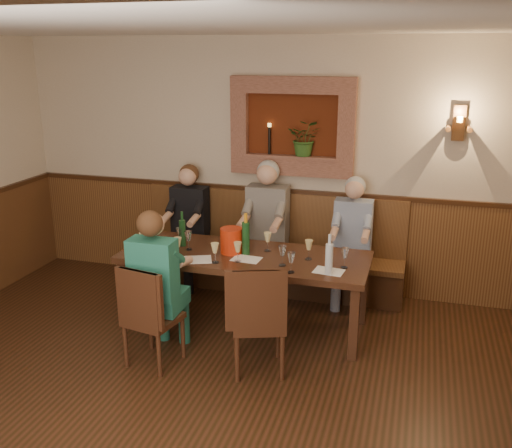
# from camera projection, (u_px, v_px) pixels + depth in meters

# --- Properties ---
(ground_plane) EXTENTS (6.00, 6.00, 0.00)m
(ground_plane) POSITION_uv_depth(u_px,v_px,m) (168.00, 439.00, 4.05)
(ground_plane) COLOR black
(ground_plane) RESTS_ON ground
(room_shell) EXTENTS (6.04, 6.04, 2.82)m
(room_shell) POSITION_uv_depth(u_px,v_px,m) (154.00, 180.00, 3.49)
(room_shell) COLOR #C5B095
(room_shell) RESTS_ON ground
(wainscoting) EXTENTS (6.02, 6.02, 1.15)m
(wainscoting) POSITION_uv_depth(u_px,v_px,m) (164.00, 367.00, 3.87)
(wainscoting) COLOR #4E2B16
(wainscoting) RESTS_ON ground
(wall_niche) EXTENTS (1.36, 0.30, 1.06)m
(wall_niche) POSITION_uv_depth(u_px,v_px,m) (296.00, 131.00, 6.15)
(wall_niche) COLOR #521D0B
(wall_niche) RESTS_ON ground
(wall_sconce) EXTENTS (0.25, 0.20, 0.35)m
(wall_sconce) POSITION_uv_depth(u_px,v_px,m) (459.00, 124.00, 5.66)
(wall_sconce) COLOR #4E2B16
(wall_sconce) RESTS_ON ground
(dining_table) EXTENTS (2.40, 0.90, 0.75)m
(dining_table) POSITION_uv_depth(u_px,v_px,m) (245.00, 261.00, 5.55)
(dining_table) COLOR #341D0F
(dining_table) RESTS_ON ground
(bench) EXTENTS (3.00, 0.45, 1.11)m
(bench) POSITION_uv_depth(u_px,v_px,m) (269.00, 262.00, 6.51)
(bench) COLOR #381E0F
(bench) RESTS_ON ground
(chair_near_left) EXTENTS (0.48, 0.48, 0.94)m
(chair_near_left) POSITION_uv_depth(u_px,v_px,m) (153.00, 335.00, 4.95)
(chair_near_left) COLOR #341D0F
(chair_near_left) RESTS_ON ground
(chair_near_right) EXTENTS (0.56, 0.56, 0.99)m
(chair_near_right) POSITION_uv_depth(u_px,v_px,m) (258.00, 340.00, 4.84)
(chair_near_right) COLOR #341D0F
(chair_near_right) RESTS_ON ground
(person_bench_left) EXTENTS (0.41, 0.50, 1.41)m
(person_bench_left) POSITION_uv_depth(u_px,v_px,m) (188.00, 236.00, 6.60)
(person_bench_left) COLOR black
(person_bench_left) RESTS_ON ground
(person_bench_mid) EXTENTS (0.45, 0.56, 1.50)m
(person_bench_mid) POSITION_uv_depth(u_px,v_px,m) (265.00, 240.00, 6.33)
(person_bench_mid) COLOR #56534F
(person_bench_mid) RESTS_ON ground
(person_bench_right) EXTENTS (0.40, 0.49, 1.38)m
(person_bench_right) POSITION_uv_depth(u_px,v_px,m) (351.00, 253.00, 6.10)
(person_bench_right) COLOR navy
(person_bench_right) RESTS_ON ground
(person_chair_front) EXTENTS (0.40, 0.49, 1.38)m
(person_chair_front) POSITION_uv_depth(u_px,v_px,m) (159.00, 297.00, 5.01)
(person_chair_front) COLOR #1C5C62
(person_chair_front) RESTS_ON ground
(spittoon_bucket) EXTENTS (0.26, 0.26, 0.25)m
(spittoon_bucket) POSITION_uv_depth(u_px,v_px,m) (231.00, 241.00, 5.53)
(spittoon_bucket) COLOR red
(spittoon_bucket) RESTS_ON dining_table
(wine_bottle_green_a) EXTENTS (0.09, 0.09, 0.41)m
(wine_bottle_green_a) POSITION_uv_depth(u_px,v_px,m) (246.00, 237.00, 5.48)
(wine_bottle_green_a) COLOR #19471E
(wine_bottle_green_a) RESTS_ON dining_table
(wine_bottle_green_b) EXTENTS (0.08, 0.08, 0.36)m
(wine_bottle_green_b) POSITION_uv_depth(u_px,v_px,m) (183.00, 232.00, 5.72)
(wine_bottle_green_b) COLOR #19471E
(wine_bottle_green_b) RESTS_ON dining_table
(water_bottle) EXTENTS (0.07, 0.07, 0.37)m
(water_bottle) POSITION_uv_depth(u_px,v_px,m) (329.00, 258.00, 4.99)
(water_bottle) COLOR silver
(water_bottle) RESTS_ON dining_table
(tasting_sheet_a) EXTENTS (0.34, 0.27, 0.00)m
(tasting_sheet_a) POSITION_uv_depth(u_px,v_px,m) (157.00, 253.00, 5.55)
(tasting_sheet_a) COLOR white
(tasting_sheet_a) RESTS_ON dining_table
(tasting_sheet_b) EXTENTS (0.28, 0.21, 0.00)m
(tasting_sheet_b) POSITION_uv_depth(u_px,v_px,m) (246.00, 259.00, 5.39)
(tasting_sheet_b) COLOR white
(tasting_sheet_b) RESTS_ON dining_table
(tasting_sheet_c) EXTENTS (0.28, 0.22, 0.00)m
(tasting_sheet_c) POSITION_uv_depth(u_px,v_px,m) (329.00, 271.00, 5.10)
(tasting_sheet_c) COLOR white
(tasting_sheet_c) RESTS_ON dining_table
(tasting_sheet_d) EXTENTS (0.37, 0.32, 0.00)m
(tasting_sheet_d) POSITION_uv_depth(u_px,v_px,m) (195.00, 260.00, 5.37)
(tasting_sheet_d) COLOR white
(tasting_sheet_d) RESTS_ON dining_table
(wine_glass_0) EXTENTS (0.08, 0.08, 0.19)m
(wine_glass_0) POSITION_uv_depth(u_px,v_px,m) (143.00, 242.00, 5.57)
(wine_glass_0) COLOR #E3CE87
(wine_glass_0) RESTS_ON dining_table
(wine_glass_1) EXTENTS (0.08, 0.08, 0.19)m
(wine_glass_1) POSITION_uv_depth(u_px,v_px,m) (180.00, 237.00, 5.72)
(wine_glass_1) COLOR white
(wine_glass_1) RESTS_ON dining_table
(wine_glass_2) EXTENTS (0.08, 0.08, 0.19)m
(wine_glass_2) POSITION_uv_depth(u_px,v_px,m) (178.00, 247.00, 5.43)
(wine_glass_2) COLOR #E3CE87
(wine_glass_2) RESTS_ON dining_table
(wine_glass_3) EXTENTS (0.08, 0.08, 0.19)m
(wine_glass_3) POSITION_uv_depth(u_px,v_px,m) (225.00, 238.00, 5.70)
(wine_glass_3) COLOR white
(wine_glass_3) RESTS_ON dining_table
(wine_glass_4) EXTENTS (0.08, 0.08, 0.19)m
(wine_glass_4) POSITION_uv_depth(u_px,v_px,m) (238.00, 252.00, 5.30)
(wine_glass_4) COLOR #E3CE87
(wine_glass_4) RESTS_ON dining_table
(wine_glass_5) EXTENTS (0.08, 0.08, 0.19)m
(wine_glass_5) POSITION_uv_depth(u_px,v_px,m) (268.00, 242.00, 5.58)
(wine_glass_5) COLOR #E3CE87
(wine_glass_5) RESTS_ON dining_table
(wine_glass_6) EXTENTS (0.08, 0.08, 0.19)m
(wine_glass_6) POSITION_uv_depth(u_px,v_px,m) (282.00, 256.00, 5.21)
(wine_glass_6) COLOR white
(wine_glass_6) RESTS_ON dining_table
(wine_glass_7) EXTENTS (0.08, 0.08, 0.19)m
(wine_glass_7) POSITION_uv_depth(u_px,v_px,m) (309.00, 250.00, 5.36)
(wine_glass_7) COLOR #E3CE87
(wine_glass_7) RESTS_ON dining_table
(wine_glass_8) EXTENTS (0.08, 0.08, 0.19)m
(wine_glass_8) POSITION_uv_depth(u_px,v_px,m) (345.00, 258.00, 5.15)
(wine_glass_8) COLOR white
(wine_glass_8) RESTS_ON dining_table
(wine_glass_9) EXTENTS (0.08, 0.08, 0.19)m
(wine_glass_9) POSITION_uv_depth(u_px,v_px,m) (215.00, 253.00, 5.28)
(wine_glass_9) COLOR #E3CE87
(wine_glass_9) RESTS_ON dining_table
(wine_glass_10) EXTENTS (0.08, 0.08, 0.19)m
(wine_glass_10) POSITION_uv_depth(u_px,v_px,m) (188.00, 241.00, 5.62)
(wine_glass_10) COLOR white
(wine_glass_10) RESTS_ON dining_table
(wine_glass_11) EXTENTS (0.08, 0.08, 0.19)m
(wine_glass_11) POSITION_uv_depth(u_px,v_px,m) (291.00, 263.00, 5.04)
(wine_glass_11) COLOR white
(wine_glass_11) RESTS_ON dining_table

